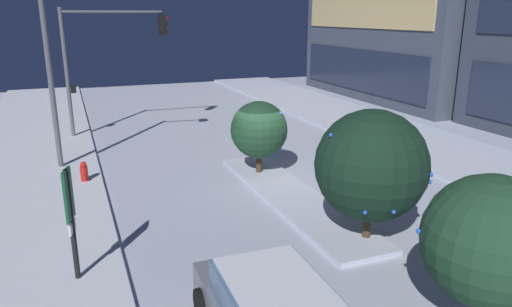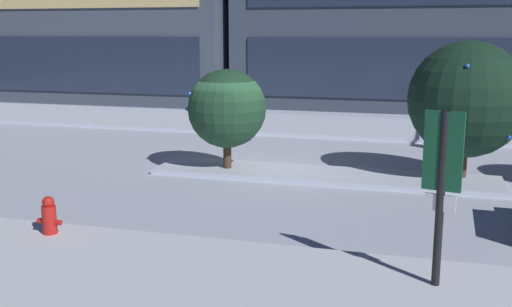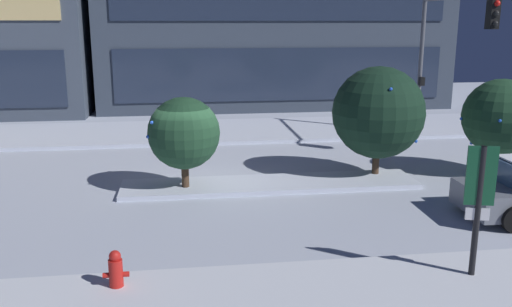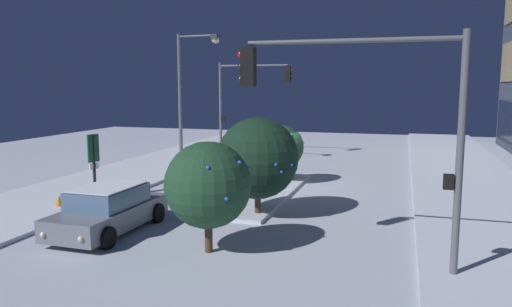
{
  "view_description": "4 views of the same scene",
  "coord_description": "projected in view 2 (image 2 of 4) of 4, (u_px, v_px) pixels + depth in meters",
  "views": [
    {
      "loc": [
        15.37,
        -6.59,
        5.82
      ],
      "look_at": [
        3.18,
        -1.75,
        1.97
      ],
      "focal_mm": 33.32,
      "sensor_mm": 36.0,
      "label": 1
    },
    {
      "loc": [
        4.91,
        -15.62,
        3.78
      ],
      "look_at": [
        1.04,
        -2.15,
        0.98
      ],
      "focal_mm": 42.97,
      "sensor_mm": 36.0,
      "label": 2
    },
    {
      "loc": [
        -0.39,
        -15.98,
        4.95
      ],
      "look_at": [
        1.64,
        -1.32,
        1.35
      ],
      "focal_mm": 38.59,
      "sensor_mm": 36.0,
      "label": 3
    },
    {
      "loc": [
        22.16,
        5.28,
        4.69
      ],
      "look_at": [
        2.81,
        -0.57,
        1.85
      ],
      "focal_mm": 34.41,
      "sensor_mm": 36.0,
      "label": 4
    }
  ],
  "objects": [
    {
      "name": "curb_strip_near",
      "position": [
        69.0,
        291.0,
        8.89
      ],
      "size": [
        52.0,
        5.2,
        0.14
      ],
      "primitive_type": "cube",
      "color": "silver",
      "rests_on": "ground"
    },
    {
      "name": "median_strip",
      "position": [
        322.0,
        175.0,
        16.07
      ],
      "size": [
        9.0,
        1.8,
        0.14
      ],
      "primitive_type": "cube",
      "color": "silver",
      "rests_on": "ground"
    },
    {
      "name": "ground",
      "position": [
        241.0,
        172.0,
        16.79
      ],
      "size": [
        52.0,
        52.0,
        0.0
      ],
      "primitive_type": "plane",
      "color": "silver"
    },
    {
      "name": "parking_info_sign",
      "position": [
        441.0,
        180.0,
        8.65
      ],
      "size": [
        0.55,
        0.2,
        2.7
      ],
      "rotation": [
        0.0,
        0.0,
        1.31
      ],
      "color": "black",
      "rests_on": "ground"
    },
    {
      "name": "decorated_tree_left_of_median",
      "position": [
        467.0,
        99.0,
        15.18
      ],
      "size": [
        2.9,
        2.92,
        3.57
      ],
      "color": "#473323",
      "rests_on": "ground"
    },
    {
      "name": "curb_strip_far",
      "position": [
        303.0,
        125.0,
        24.67
      ],
      "size": [
        52.0,
        5.2,
        0.14
      ],
      "primitive_type": "cube",
      "color": "silver",
      "rests_on": "ground"
    },
    {
      "name": "fire_hydrant",
      "position": [
        49.0,
        219.0,
        11.16
      ],
      "size": [
        0.48,
        0.26,
        0.85
      ],
      "color": "red",
      "rests_on": "ground"
    },
    {
      "name": "decorated_tree_median",
      "position": [
        227.0,
        109.0,
        16.31
      ],
      "size": [
        2.12,
        2.14,
        2.81
      ],
      "color": "#473323",
      "rests_on": "ground"
    }
  ]
}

